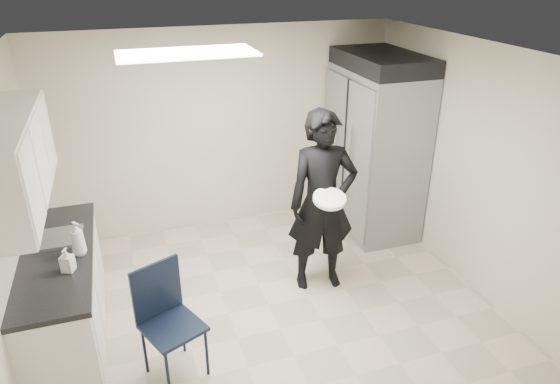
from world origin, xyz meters
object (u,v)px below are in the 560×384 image
object	(u,v)px
man_tuxedo	(322,203)
lower_counter	(65,297)
folding_chair	(173,328)
commercial_fridge	(375,152)

from	to	relation	value
man_tuxedo	lower_counter	bearing A→B (deg)	-171.89
lower_counter	man_tuxedo	bearing A→B (deg)	0.56
lower_counter	folding_chair	world-z (taller)	folding_chair
commercial_fridge	man_tuxedo	distance (m)	1.57
commercial_fridge	man_tuxedo	xyz separation A→B (m)	(-1.17, -1.05, -0.05)
commercial_fridge	folding_chair	size ratio (longest dim) A/B	2.08
folding_chair	lower_counter	bearing A→B (deg)	112.78
commercial_fridge	man_tuxedo	size ratio (longest dim) A/B	1.05
lower_counter	commercial_fridge	world-z (taller)	commercial_fridge
man_tuxedo	folding_chair	bearing A→B (deg)	-145.24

